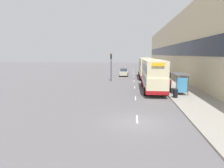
% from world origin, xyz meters
% --- Properties ---
extents(ground_plane, '(220.00, 220.00, 0.00)m').
position_xyz_m(ground_plane, '(0.00, 0.00, 0.00)').
color(ground_plane, '#5B595B').
extents(pavement, '(5.00, 93.00, 0.14)m').
position_xyz_m(pavement, '(6.50, 38.50, 0.07)').
color(pavement, gray).
rests_on(pavement, ground_plane).
extents(terrace_facade, '(3.10, 93.00, 13.42)m').
position_xyz_m(terrace_facade, '(10.49, 38.50, 6.70)').
color(terrace_facade, '#C6B793').
rests_on(terrace_facade, ground_plane).
extents(lane_mark_0, '(0.12, 2.00, 0.01)m').
position_xyz_m(lane_mark_0, '(0.00, 0.84, 0.01)').
color(lane_mark_0, silver).
rests_on(lane_mark_0, ground_plane).
extents(lane_mark_1, '(0.12, 2.00, 0.01)m').
position_xyz_m(lane_mark_1, '(0.00, 8.45, 0.01)').
color(lane_mark_1, silver).
rests_on(lane_mark_1, ground_plane).
extents(lane_mark_2, '(0.12, 2.00, 0.01)m').
position_xyz_m(lane_mark_2, '(0.00, 16.06, 0.01)').
color(lane_mark_2, silver).
rests_on(lane_mark_2, ground_plane).
extents(lane_mark_3, '(0.12, 2.00, 0.01)m').
position_xyz_m(lane_mark_3, '(0.00, 23.66, 0.01)').
color(lane_mark_3, silver).
rests_on(lane_mark_3, ground_plane).
extents(lane_mark_4, '(0.12, 2.00, 0.01)m').
position_xyz_m(lane_mark_4, '(0.00, 31.27, 0.01)').
color(lane_mark_4, silver).
rests_on(lane_mark_4, ground_plane).
extents(lane_mark_5, '(0.12, 2.00, 0.01)m').
position_xyz_m(lane_mark_5, '(0.00, 38.88, 0.01)').
color(lane_mark_5, silver).
rests_on(lane_mark_5, ground_plane).
extents(lane_mark_6, '(0.12, 2.00, 0.01)m').
position_xyz_m(lane_mark_6, '(0.00, 46.49, 0.01)').
color(lane_mark_6, silver).
rests_on(lane_mark_6, ground_plane).
extents(lane_mark_7, '(0.12, 2.00, 0.01)m').
position_xyz_m(lane_mark_7, '(0.00, 54.10, 0.01)').
color(lane_mark_7, silver).
rests_on(lane_mark_7, ground_plane).
extents(lane_mark_8, '(0.12, 2.00, 0.01)m').
position_xyz_m(lane_mark_8, '(0.00, 61.71, 0.01)').
color(lane_mark_8, silver).
rests_on(lane_mark_8, ground_plane).
extents(bus_shelter, '(1.60, 4.20, 2.48)m').
position_xyz_m(bus_shelter, '(5.77, 11.56, 1.88)').
color(bus_shelter, '#4C4C51').
rests_on(bus_shelter, ground_plane).
extents(double_decker_bus_near, '(2.85, 10.74, 4.30)m').
position_xyz_m(double_decker_bus_near, '(2.47, 13.43, 2.28)').
color(double_decker_bus_near, beige).
rests_on(double_decker_bus_near, ground_plane).
extents(double_decker_bus_ahead, '(2.85, 10.86, 4.30)m').
position_xyz_m(double_decker_bus_ahead, '(2.48, 28.64, 2.28)').
color(double_decker_bus_ahead, beige).
rests_on(double_decker_bus_ahead, ground_plane).
extents(car_0, '(1.99, 4.54, 1.79)m').
position_xyz_m(car_0, '(-2.33, 32.42, 0.88)').
color(car_0, '#B7B799').
rests_on(car_0, ground_plane).
extents(pedestrian_at_shelter, '(0.36, 0.36, 1.81)m').
position_xyz_m(pedestrian_at_shelter, '(4.54, 11.98, 1.06)').
color(pedestrian_at_shelter, '#23232D').
rests_on(pedestrian_at_shelter, ground_plane).
extents(pedestrian_1, '(0.36, 0.36, 1.81)m').
position_xyz_m(pedestrian_1, '(4.70, 14.72, 1.07)').
color(pedestrian_1, '#23232D').
rests_on(pedestrian_1, ground_plane).
extents(litter_bin, '(0.55, 0.55, 1.05)m').
position_xyz_m(litter_bin, '(4.55, 8.57, 0.67)').
color(litter_bin, black).
rests_on(litter_bin, ground_plane).
extents(traffic_light_far_kerb, '(0.30, 0.32, 5.24)m').
position_xyz_m(traffic_light_far_kerb, '(-4.40, 23.17, 3.51)').
color(traffic_light_far_kerb, black).
rests_on(traffic_light_far_kerb, ground_plane).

